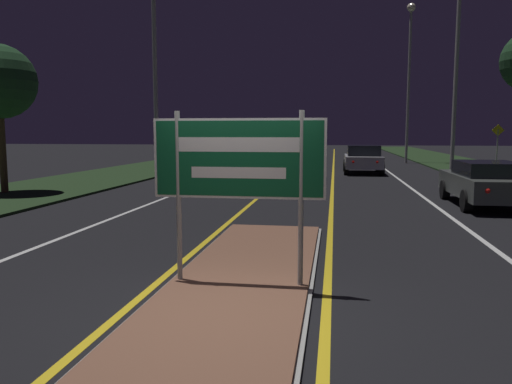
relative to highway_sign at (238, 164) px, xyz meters
The scene contains 19 objects.
ground_plane 1.92m from the highway_sign, 90.00° to the right, with size 160.00×160.00×0.00m, color black.
median_island 1.67m from the highway_sign, 90.00° to the left, with size 2.02×8.52×0.10m.
verge_left 21.42m from the highway_sign, 116.42° to the left, with size 5.00×100.00×0.08m.
verge_right 21.42m from the highway_sign, 63.58° to the left, with size 5.00×100.00×0.08m.
centre_line_yellow_left 24.21m from the highway_sign, 92.85° to the left, with size 0.12×70.00×0.01m.
centre_line_yellow_right 24.21m from the highway_sign, 87.15° to the left, with size 0.12×70.00×0.01m.
lane_line_white_left 24.54m from the highway_sign, 99.88° to the left, with size 0.12×70.00×0.01m.
lane_line_white_right 24.54m from the highway_sign, 80.12° to the left, with size 0.12×70.00×0.01m.
edge_line_white_left 25.23m from the highway_sign, 106.62° to the left, with size 0.10×70.00×0.01m.
edge_line_white_right 25.23m from the highway_sign, 73.38° to the left, with size 0.10×70.00×0.01m.
highway_sign is the anchor object (origin of this frame).
streetlight_left_near 16.22m from the highway_sign, 114.11° to the left, with size 0.61×0.61×9.35m.
streetlight_right_near 19.55m from the highway_sign, 69.48° to the left, with size 0.52×0.52×10.24m.
streetlight_right_far 30.72m from the highway_sign, 78.17° to the left, with size 0.57×0.57×10.82m.
car_receding_0 10.45m from the highway_sign, 57.30° to the left, with size 1.88×4.39×1.30m.
car_receding_1 20.35m from the highway_sign, 82.27° to the left, with size 1.98×4.13×1.47m.
car_approaching_0 15.34m from the highway_sign, 99.50° to the left, with size 1.93×4.49×1.54m.
car_approaching_1 29.75m from the highway_sign, 95.26° to the left, with size 1.99×4.31×1.46m.
warning_sign 22.18m from the highway_sign, 65.19° to the left, with size 0.60×0.06×2.46m.
Camera 1 is at (1.27, -5.63, 2.13)m, focal length 35.00 mm.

